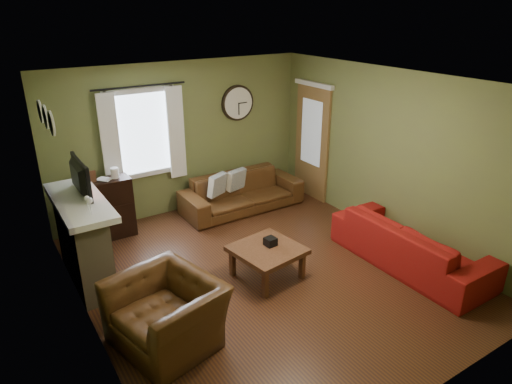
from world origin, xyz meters
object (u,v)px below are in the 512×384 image
sofa_brown (242,192)px  sofa_red (410,244)px  coffee_table (267,262)px  bookshelf (106,209)px  armchair (166,313)px

sofa_brown → sofa_red: bearing=-71.2°
sofa_brown → coffee_table: 2.27m
sofa_red → coffee_table: (-1.86, 0.83, -0.11)m
bookshelf → armchair: bookshelf is taller
bookshelf → armchair: (-0.15, -2.78, -0.12)m
armchair → sofa_brown: bearing=121.8°
bookshelf → sofa_brown: 2.36m
sofa_brown → sofa_red: size_ratio=0.95×
sofa_brown → armchair: 3.58m
sofa_brown → bookshelf: bearing=174.9°
armchair → coffee_table: 1.70m
bookshelf → sofa_brown: (2.34, -0.21, -0.16)m
sofa_brown → armchair: size_ratio=1.93×
sofa_red → armchair: bearing=84.1°
armchair → sofa_red: bearing=70.1°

